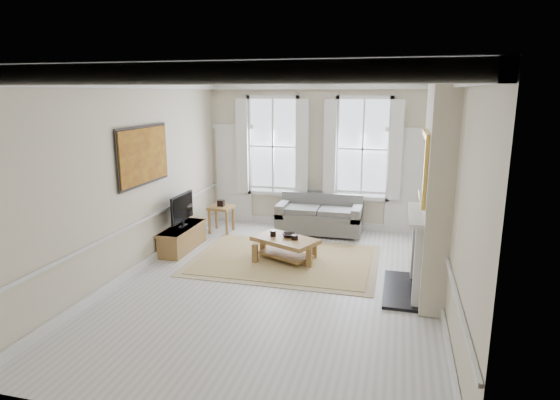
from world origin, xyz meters
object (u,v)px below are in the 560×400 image
(side_table, at_px, (221,211))
(coffee_table, at_px, (285,242))
(tv_stand, at_px, (183,238))
(sofa, at_px, (320,217))

(side_table, height_order, coffee_table, side_table)
(side_table, xyz_separation_m, tv_stand, (-0.31, -1.37, -0.25))
(sofa, relative_size, side_table, 3.11)
(coffee_table, bearing_deg, side_table, 166.40)
(coffee_table, relative_size, tv_stand, 1.01)
(tv_stand, bearing_deg, coffee_table, -2.68)
(sofa, distance_m, coffee_table, 2.02)
(sofa, bearing_deg, coffee_table, -99.48)
(sofa, bearing_deg, side_table, -166.72)
(side_table, distance_m, coffee_table, 2.38)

